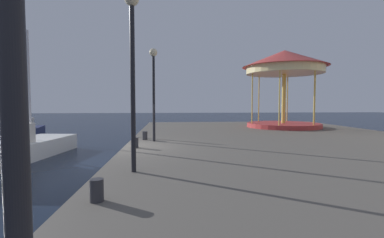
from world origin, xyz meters
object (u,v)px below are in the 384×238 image
(sailboat_navy, at_px, (21,132))
(lamp_post_far_end, at_px, (154,78))
(sailboat_white, at_px, (8,148))
(bollard_north, at_px, (135,143))
(carousel, at_px, (284,70))
(bollard_center, at_px, (145,136))
(bollard_south, at_px, (97,190))
(lamp_post_mid_promenade, at_px, (132,50))

(sailboat_navy, bearing_deg, lamp_post_far_end, -35.37)
(sailboat_white, relative_size, lamp_post_far_end, 1.80)
(sailboat_navy, height_order, lamp_post_far_end, sailboat_navy)
(sailboat_white, height_order, bollard_north, sailboat_white)
(carousel, height_order, bollard_center, carousel)
(lamp_post_far_end, xyz_separation_m, bollard_south, (-0.58, -7.52, -2.67))
(bollard_north, xyz_separation_m, bollard_center, (0.16, 2.28, 0.00))
(bollard_north, height_order, bollard_south, same)
(sailboat_navy, bearing_deg, lamp_post_mid_promenade, -53.21)
(lamp_post_mid_promenade, distance_m, bollard_center, 6.66)
(sailboat_white, relative_size, bollard_center, 18.80)
(sailboat_navy, xyz_separation_m, carousel, (18.05, -0.00, 4.30))
(sailboat_white, xyz_separation_m, bollard_center, (5.69, 0.84, 0.39))
(carousel, relative_size, bollard_north, 14.86)
(sailboat_navy, height_order, bollard_south, sailboat_navy)
(sailboat_navy, xyz_separation_m, bollard_south, (8.59, -14.03, 0.40))
(sailboat_navy, bearing_deg, bollard_center, -34.45)
(lamp_post_far_end, bearing_deg, sailboat_white, -177.17)
(sailboat_navy, bearing_deg, carousel, -0.01)
(sailboat_white, relative_size, lamp_post_mid_promenade, 1.69)
(sailboat_navy, height_order, bollard_center, sailboat_navy)
(sailboat_navy, relative_size, bollard_north, 15.35)
(bollard_north, bearing_deg, carousel, 40.93)
(sailboat_white, bearing_deg, lamp_post_mid_promenade, -41.05)
(lamp_post_mid_promenade, bearing_deg, bollard_north, 96.49)
(lamp_post_mid_promenade, height_order, bollard_north, lamp_post_mid_promenade)
(carousel, relative_size, lamp_post_far_end, 1.42)
(sailboat_navy, relative_size, bollard_center, 15.35)
(carousel, bearing_deg, lamp_post_mid_promenade, -127.14)
(sailboat_navy, distance_m, bollard_south, 16.45)
(sailboat_navy, distance_m, carousel, 18.55)
(bollard_north, relative_size, bollard_south, 1.00)
(lamp_post_far_end, bearing_deg, bollard_north, -109.77)
(sailboat_white, relative_size, sailboat_navy, 1.22)
(sailboat_white, distance_m, bollard_north, 5.72)
(sailboat_white, bearing_deg, sailboat_navy, 113.89)
(sailboat_white, distance_m, carousel, 17.05)
(lamp_post_mid_promenade, bearing_deg, bollard_center, 92.49)
(sailboat_navy, height_order, bollard_north, sailboat_navy)
(sailboat_white, bearing_deg, bollard_north, -14.57)
(bollard_north, distance_m, bollard_center, 2.28)
(sailboat_navy, height_order, carousel, carousel)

